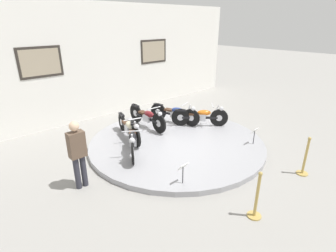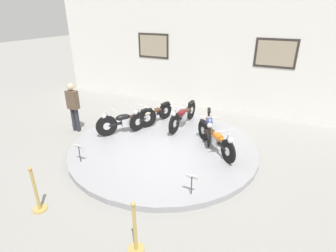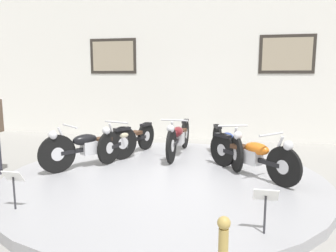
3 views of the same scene
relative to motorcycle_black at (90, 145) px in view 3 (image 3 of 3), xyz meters
The scene contains 10 objects.
ground_plane 1.57m from the motorcycle_black, 10.67° to the right, with size 60.00×60.00×0.00m, color gray.
display_platform 1.55m from the motorcycle_black, 10.67° to the right, with size 5.36×5.36×0.14m, color #99999E.
back_wall 4.34m from the motorcycle_black, 68.95° to the left, with size 14.00×0.22×4.27m.
motorcycle_black is the anchor object (origin of this frame).
motorcycle_cream 0.94m from the motorcycle_black, 61.65° to the left, with size 0.67×1.91×0.79m.
motorcycle_maroon 1.86m from the motorcycle_black, 38.89° to the left, with size 0.54×2.03×0.81m.
motorcycle_blue 2.59m from the motorcycle_black, 18.58° to the left, with size 0.72×1.90×0.79m.
motorcycle_orange 2.91m from the motorcycle_black, ahead, with size 1.44×1.43×0.79m.
info_placard_front_left 2.04m from the motorcycle_black, 92.08° to the right, with size 0.26×0.11×0.51m.
info_placard_front_centre 3.60m from the motorcycle_black, 34.38° to the right, with size 0.26×0.11×0.51m.
Camera 3 is at (1.21, -5.21, 1.85)m, focal length 35.00 mm.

